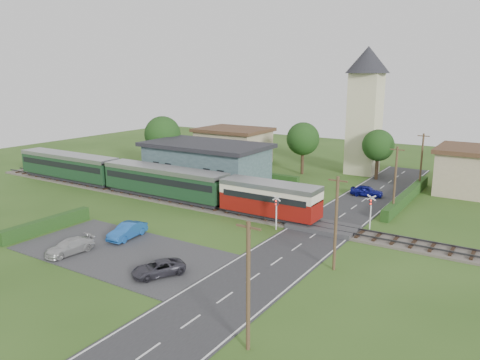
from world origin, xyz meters
The scene contains 32 objects.
ground centered at (0.00, 0.00, 0.00)m, with size 120.00×120.00×0.00m, color #2D4C19.
railway_track centered at (0.00, 2.00, 0.11)m, with size 76.00×3.20×0.49m.
road centered at (10.00, 0.00, 0.03)m, with size 6.00×70.00×0.05m, color #28282B.
car_park centered at (-1.50, -12.00, 0.04)m, with size 17.00×9.00×0.08m, color #333335.
crossing_deck centered at (10.00, 2.00, 0.23)m, with size 6.20×3.40×0.45m, color #333335.
platform centered at (-10.00, 5.20, 0.23)m, with size 30.00×3.00×0.45m, color gray.
equipment_hut centered at (-18.00, 5.20, 1.75)m, with size 2.30×2.30×2.55m.
station_building centered at (-10.00, 10.99, 2.69)m, with size 16.00×9.00×5.30m.
train centered at (-12.39, 2.00, 2.18)m, with size 43.20×2.90×3.40m.
church_tower centered at (5.00, 28.00, 10.23)m, with size 6.00×6.00×17.60m.
house_west centered at (-15.00, 25.00, 2.79)m, with size 10.80×8.80×5.50m.
house_east centered at (20.00, 24.00, 2.80)m, with size 8.80×8.80×5.50m.
hedge_carpark centered at (-11.00, -12.00, 0.60)m, with size 0.80×9.00×1.20m, color #193814.
hedge_roadside centered at (14.20, 16.00, 0.60)m, with size 0.80×18.00×1.20m, color #193814.
hedge_station centered at (-10.00, 15.50, 0.65)m, with size 22.00×0.80×1.30m, color #193814.
tree_a centered at (-20.00, 14.00, 5.38)m, with size 5.20×5.20×8.00m.
tree_b centered at (-2.00, 23.00, 5.02)m, with size 4.60×4.60×7.34m.
tree_c centered at (8.00, 25.00, 4.65)m, with size 4.20×4.20×6.78m.
utility_pole_a centered at (14.20, -18.00, 3.63)m, with size 1.40×0.22×7.00m.
utility_pole_b centered at (14.20, -6.00, 3.63)m, with size 1.40×0.22×7.00m.
utility_pole_c centered at (14.20, 10.00, 3.63)m, with size 1.40×0.22×7.00m.
utility_pole_d centered at (14.20, 22.00, 3.63)m, with size 1.40×0.22×7.00m.
crossing_signal_near centered at (6.40, -0.41, 2.14)m, with size 0.84×0.28×3.28m.
crossing_signal_far centered at (13.60, 4.39, 2.14)m, with size 0.84×0.28×3.28m.
streetlamp_west centered at (-22.00, 20.00, 3.04)m, with size 0.30×0.30×5.15m.
streetlamp_east centered at (16.00, 27.00, 3.04)m, with size 0.30×0.30×5.15m.
car_on_road centered at (9.70, 15.65, 0.68)m, with size 1.48×3.68×1.26m, color navy.
car_park_blue centered at (-3.32, -9.50, 0.74)m, with size 1.39×3.98×1.31m, color #1C55A8.
car_park_silver centered at (-4.57, -14.50, 0.66)m, with size 1.63×4.00×1.16m, color #B1B1B1.
car_park_dark centered at (4.15, -13.79, 0.60)m, with size 1.74×3.77×1.05m, color #33313B.
pedestrian_near centered at (-5.01, 5.26, 1.42)m, with size 0.71×0.46×1.94m, color gray.
pedestrian_far centered at (-16.99, 5.42, 1.25)m, with size 0.78×0.60×1.60m, color gray.
Camera 1 is at (25.59, -36.61, 14.12)m, focal length 35.00 mm.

